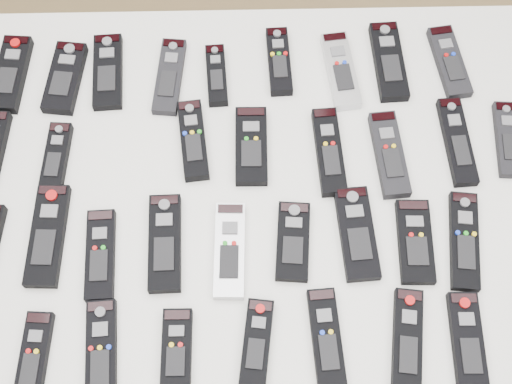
{
  "coord_description": "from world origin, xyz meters",
  "views": [
    {
      "loc": [
        0.07,
        -0.52,
        2.0
      ],
      "look_at": [
        0.08,
        0.04,
        0.8
      ],
      "focal_mm": 50.0,
      "sensor_mm": 36.0,
      "label": 1
    }
  ],
  "objects_px": {
    "remote_20": "(165,243)",
    "remote_32": "(326,339)",
    "remote_33": "(407,342)",
    "remote_30": "(177,351)",
    "remote_25": "(464,241)",
    "remote_28": "(34,358)",
    "remote_15": "(457,142)",
    "remote_19": "(100,255)",
    "remote_16": "(507,139)",
    "remote_23": "(357,234)",
    "remote_21": "(230,250)",
    "remote_6": "(341,71)",
    "remote_2": "(108,72)",
    "remote_12": "(251,146)",
    "table": "(256,209)",
    "remote_29": "(101,355)",
    "remote_8": "(449,62)",
    "remote_14": "(389,154)",
    "remote_10": "(56,158)",
    "remote_13": "(329,152)",
    "remote_24": "(415,242)",
    "remote_11": "(193,140)",
    "remote_5": "(279,61)",
    "remote_31": "(257,343)",
    "remote_1": "(65,78)",
    "remote_3": "(170,77)",
    "remote_22": "(293,241)",
    "remote_34": "(468,343)",
    "remote_7": "(389,62)",
    "remote_18": "(48,235)"
  },
  "relations": [
    {
      "from": "remote_33",
      "to": "remote_3",
      "type": "bearing_deg",
      "value": 135.33
    },
    {
      "from": "remote_32",
      "to": "remote_23",
      "type": "bearing_deg",
      "value": 66.94
    },
    {
      "from": "remote_20",
      "to": "remote_1",
      "type": "bearing_deg",
      "value": 119.31
    },
    {
      "from": "remote_8",
      "to": "remote_19",
      "type": "xyz_separation_m",
      "value": [
        -0.69,
        -0.4,
        0.0
      ]
    },
    {
      "from": "remote_23",
      "to": "remote_21",
      "type": "bearing_deg",
      "value": -177.06
    },
    {
      "from": "remote_11",
      "to": "remote_21",
      "type": "xyz_separation_m",
      "value": [
        0.07,
        -0.23,
        -0.0
      ]
    },
    {
      "from": "remote_31",
      "to": "remote_12",
      "type": "bearing_deg",
      "value": 97.8
    },
    {
      "from": "remote_11",
      "to": "remote_5",
      "type": "bearing_deg",
      "value": 39.95
    },
    {
      "from": "table",
      "to": "remote_19",
      "type": "xyz_separation_m",
      "value": [
        -0.28,
        -0.11,
        0.07
      ]
    },
    {
      "from": "remote_7",
      "to": "remote_16",
      "type": "xyz_separation_m",
      "value": [
        0.21,
        -0.18,
        -0.0
      ]
    },
    {
      "from": "remote_13",
      "to": "remote_30",
      "type": "distance_m",
      "value": 0.47
    },
    {
      "from": "remote_34",
      "to": "remote_8",
      "type": "bearing_deg",
      "value": 86.47
    },
    {
      "from": "remote_6",
      "to": "remote_15",
      "type": "xyz_separation_m",
      "value": [
        0.21,
        -0.17,
        -0.0
      ]
    },
    {
      "from": "remote_12",
      "to": "remote_24",
      "type": "xyz_separation_m",
      "value": [
        0.29,
        -0.2,
        -0.0
      ]
    },
    {
      "from": "remote_8",
      "to": "remote_29",
      "type": "relative_size",
      "value": 0.89
    },
    {
      "from": "remote_33",
      "to": "remote_30",
      "type": "bearing_deg",
      "value": -171.12
    },
    {
      "from": "remote_20",
      "to": "remote_32",
      "type": "bearing_deg",
      "value": -34.06
    },
    {
      "from": "remote_24",
      "to": "remote_33",
      "type": "distance_m",
      "value": 0.19
    },
    {
      "from": "remote_6",
      "to": "remote_12",
      "type": "relative_size",
      "value": 1.07
    },
    {
      "from": "remote_1",
      "to": "remote_32",
      "type": "height_order",
      "value": "remote_1"
    },
    {
      "from": "remote_10",
      "to": "remote_11",
      "type": "xyz_separation_m",
      "value": [
        0.26,
        0.03,
        0.0
      ]
    },
    {
      "from": "remote_28",
      "to": "remote_34",
      "type": "height_order",
      "value": "same"
    },
    {
      "from": "remote_16",
      "to": "remote_11",
      "type": "bearing_deg",
      "value": -176.88
    },
    {
      "from": "remote_23",
      "to": "remote_24",
      "type": "height_order",
      "value": "remote_23"
    },
    {
      "from": "remote_3",
      "to": "remote_23",
      "type": "height_order",
      "value": "remote_23"
    },
    {
      "from": "remote_25",
      "to": "remote_28",
      "type": "distance_m",
      "value": 0.78
    },
    {
      "from": "remote_15",
      "to": "remote_19",
      "type": "height_order",
      "value": "remote_15"
    },
    {
      "from": "remote_8",
      "to": "remote_14",
      "type": "distance_m",
      "value": 0.26
    },
    {
      "from": "remote_7",
      "to": "remote_18",
      "type": "distance_m",
      "value": 0.76
    },
    {
      "from": "remote_13",
      "to": "remote_29",
      "type": "bearing_deg",
      "value": -140.53
    },
    {
      "from": "remote_10",
      "to": "remote_19",
      "type": "relative_size",
      "value": 0.86
    },
    {
      "from": "table",
      "to": "remote_29",
      "type": "bearing_deg",
      "value": -132.33
    },
    {
      "from": "remote_16",
      "to": "remote_23",
      "type": "bearing_deg",
      "value": -144.3
    },
    {
      "from": "remote_8",
      "to": "table",
      "type": "bearing_deg",
      "value": -152.18
    },
    {
      "from": "remote_24",
      "to": "remote_14",
      "type": "bearing_deg",
      "value": 101.14
    },
    {
      "from": "remote_5",
      "to": "remote_33",
      "type": "height_order",
      "value": "same"
    },
    {
      "from": "remote_11",
      "to": "remote_31",
      "type": "distance_m",
      "value": 0.41
    },
    {
      "from": "remote_2",
      "to": "remote_21",
      "type": "relative_size",
      "value": 0.97
    },
    {
      "from": "table",
      "to": "remote_31",
      "type": "height_order",
      "value": "remote_31"
    },
    {
      "from": "remote_19",
      "to": "remote_34",
      "type": "relative_size",
      "value": 0.97
    },
    {
      "from": "remote_2",
      "to": "remote_14",
      "type": "bearing_deg",
      "value": -23.19
    },
    {
      "from": "remote_32",
      "to": "remote_34",
      "type": "distance_m",
      "value": 0.24
    },
    {
      "from": "remote_2",
      "to": "remote_12",
      "type": "relative_size",
      "value": 1.06
    },
    {
      "from": "remote_19",
      "to": "remote_25",
      "type": "height_order",
      "value": "same"
    },
    {
      "from": "remote_22",
      "to": "remote_1",
      "type": "bearing_deg",
      "value": 145.54
    },
    {
      "from": "remote_3",
      "to": "remote_28",
      "type": "height_order",
      "value": "remote_28"
    },
    {
      "from": "remote_33",
      "to": "remote_19",
      "type": "bearing_deg",
      "value": 170.3
    },
    {
      "from": "remote_24",
      "to": "remote_28",
      "type": "bearing_deg",
      "value": -161.97
    },
    {
      "from": "remote_11",
      "to": "remote_2",
      "type": "bearing_deg",
      "value": 130.8
    },
    {
      "from": "remote_6",
      "to": "remote_11",
      "type": "relative_size",
      "value": 1.05
    }
  ]
}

